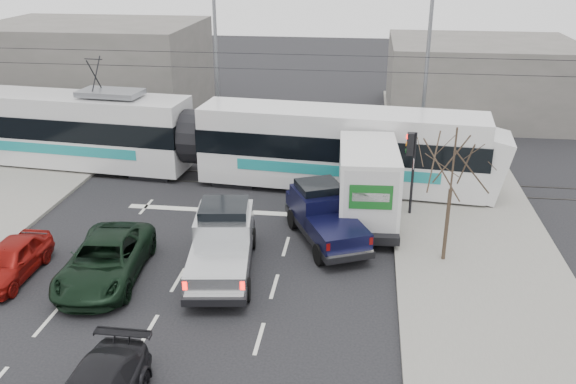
# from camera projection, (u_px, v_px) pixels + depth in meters

# --- Properties ---
(ground) EXTENTS (120.00, 120.00, 0.00)m
(ground) POSITION_uv_depth(u_px,v_px,m) (226.00, 283.00, 21.05)
(ground) COLOR black
(ground) RESTS_ON ground
(sidewalk_right) EXTENTS (6.00, 60.00, 0.15)m
(sidewalk_right) POSITION_uv_depth(u_px,v_px,m) (494.00, 299.00, 19.95)
(sidewalk_right) COLOR gray
(sidewalk_right) RESTS_ON ground
(rails) EXTENTS (60.00, 1.60, 0.03)m
(rails) POSITION_uv_depth(u_px,v_px,m) (271.00, 180.00, 30.23)
(rails) COLOR #33302D
(rails) RESTS_ON ground
(building_left) EXTENTS (14.00, 10.00, 6.00)m
(building_left) POSITION_uv_depth(u_px,v_px,m) (96.00, 67.00, 41.79)
(building_left) COLOR slate
(building_left) RESTS_ON ground
(building_right) EXTENTS (12.00, 10.00, 5.00)m
(building_right) POSITION_uv_depth(u_px,v_px,m) (480.00, 79.00, 40.70)
(building_right) COLOR slate
(building_right) RESTS_ON ground
(bare_tree) EXTENTS (2.40, 2.40, 5.00)m
(bare_tree) POSITION_uv_depth(u_px,v_px,m) (453.00, 165.00, 21.00)
(bare_tree) COLOR #47382B
(bare_tree) RESTS_ON ground
(traffic_signal) EXTENTS (0.44, 0.44, 3.60)m
(traffic_signal) POSITION_uv_depth(u_px,v_px,m) (411.00, 156.00, 25.21)
(traffic_signal) COLOR black
(traffic_signal) RESTS_ON ground
(street_lamp_near) EXTENTS (2.38, 0.25, 9.00)m
(street_lamp_near) POSITION_uv_depth(u_px,v_px,m) (423.00, 65.00, 31.09)
(street_lamp_near) COLOR slate
(street_lamp_near) RESTS_ON ground
(street_lamp_far) EXTENTS (2.38, 0.25, 9.00)m
(street_lamp_far) POSITION_uv_depth(u_px,v_px,m) (213.00, 54.00, 34.31)
(street_lamp_far) COLOR slate
(street_lamp_far) RESTS_ON ground
(catenary) EXTENTS (60.00, 0.20, 7.00)m
(catenary) POSITION_uv_depth(u_px,v_px,m) (270.00, 103.00, 28.76)
(catenary) COLOR black
(catenary) RESTS_ON ground
(tram) EXTENTS (27.91, 5.36, 5.67)m
(tram) POSITION_uv_depth(u_px,v_px,m) (194.00, 138.00, 30.01)
(tram) COLOR silver
(tram) RESTS_ON ground
(silver_pickup) EXTENTS (2.79, 6.14, 2.15)m
(silver_pickup) POSITION_uv_depth(u_px,v_px,m) (223.00, 240.00, 21.72)
(silver_pickup) COLOR black
(silver_pickup) RESTS_ON ground
(box_truck) EXTENTS (2.64, 6.82, 3.35)m
(box_truck) POSITION_uv_depth(u_px,v_px,m) (367.00, 182.00, 25.41)
(box_truck) COLOR black
(box_truck) RESTS_ON ground
(navy_pickup) EXTENTS (3.77, 5.36, 2.13)m
(navy_pickup) POSITION_uv_depth(u_px,v_px,m) (324.00, 214.00, 23.84)
(navy_pickup) COLOR black
(navy_pickup) RESTS_ON ground
(green_car) EXTENTS (2.92, 5.51, 1.47)m
(green_car) POSITION_uv_depth(u_px,v_px,m) (105.00, 260.00, 21.06)
(green_car) COLOR black
(green_car) RESTS_ON ground
(red_car) EXTENTS (1.63, 3.92, 1.33)m
(red_car) POSITION_uv_depth(u_px,v_px,m) (11.00, 260.00, 21.20)
(red_car) COLOR maroon
(red_car) RESTS_ON ground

